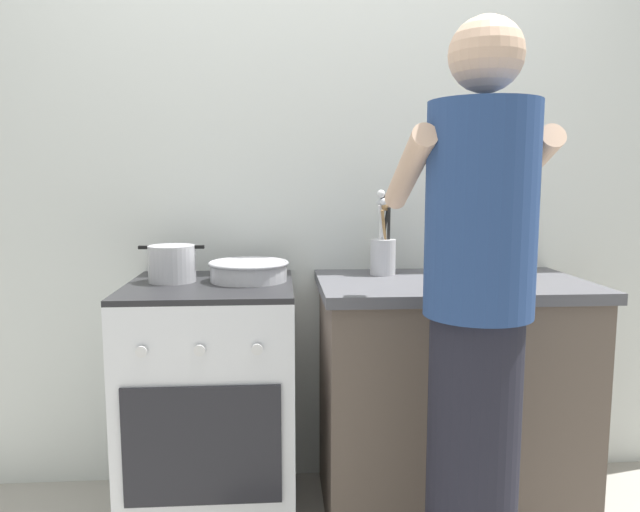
% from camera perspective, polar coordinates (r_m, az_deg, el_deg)
% --- Properties ---
extents(back_wall, '(3.20, 0.10, 2.50)m').
position_cam_1_polar(back_wall, '(2.51, 2.82, 6.81)').
color(back_wall, silver).
rests_on(back_wall, ground).
extents(countertop, '(1.00, 0.60, 0.90)m').
position_cam_1_polar(countertop, '(2.39, 12.33, -12.95)').
color(countertop, brown).
rests_on(countertop, ground).
extents(stove_range, '(0.60, 0.62, 0.90)m').
position_cam_1_polar(stove_range, '(2.31, -10.30, -13.67)').
color(stove_range, silver).
rests_on(stove_range, ground).
extents(pot, '(0.24, 0.17, 0.13)m').
position_cam_1_polar(pot, '(2.24, -14.04, -0.71)').
color(pot, '#B2B2B7').
rests_on(pot, stove_range).
extents(mixing_bowl, '(0.30, 0.30, 0.07)m').
position_cam_1_polar(mixing_bowl, '(2.21, -6.86, -1.35)').
color(mixing_bowl, '#B7B7BC').
rests_on(mixing_bowl, stove_range).
extents(utensil_crock, '(0.10, 0.10, 0.33)m').
position_cam_1_polar(utensil_crock, '(2.35, 6.08, 0.73)').
color(utensil_crock, silver).
rests_on(utensil_crock, countertop).
extents(spice_bottle, '(0.04, 0.04, 0.09)m').
position_cam_1_polar(spice_bottle, '(2.22, 14.84, -1.42)').
color(spice_bottle, silver).
rests_on(spice_bottle, countertop).
extents(oil_bottle, '(0.06, 0.06, 0.27)m').
position_cam_1_polar(oil_bottle, '(2.25, 17.69, 0.39)').
color(oil_bottle, gold).
rests_on(oil_bottle, countertop).
extents(person, '(0.41, 0.50, 1.70)m').
position_cam_1_polar(person, '(1.72, 14.79, -6.79)').
color(person, black).
rests_on(person, ground).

